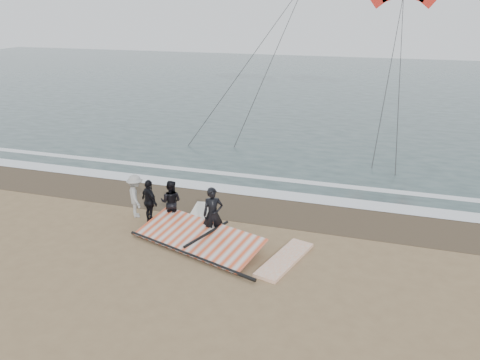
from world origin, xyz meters
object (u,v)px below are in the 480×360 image
Objects in this scene: man_main at (213,214)px; sail_rig at (198,238)px; board_cream at (198,218)px; board_white at (285,259)px.

man_main is 0.38× the size of sail_rig.
sail_rig is at bearing -158.17° from man_main.
man_main is 1.76m from board_cream.
man_main is 0.66× the size of board_cream.
sail_rig is (0.64, -1.60, 0.14)m from board_cream.
man_main is 0.70× the size of board_white.
board_white is at bearing -41.32° from man_main.
man_main is at bearing -179.70° from board_white.
board_cream is (-3.47, 1.85, 0.01)m from board_white.
board_cream is at bearing 111.79° from sail_rig.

